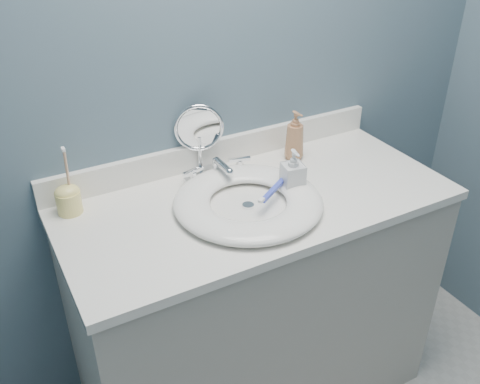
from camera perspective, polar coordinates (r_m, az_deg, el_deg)
back_wall at (r=1.74m, az=-2.65°, el=12.65°), size 2.20×0.02×2.40m
vanity_cabinet at (r=1.93m, az=1.64°, el=-12.16°), size 1.20×0.55×0.85m
countertop at (r=1.66m, az=1.86°, el=-1.07°), size 1.22×0.57×0.03m
backsplash at (r=1.83m, az=-2.27°, el=4.38°), size 1.22×0.02×0.09m
basin at (r=1.60m, az=0.88°, el=-1.01°), size 0.45×0.45×0.04m
drain at (r=1.61m, az=0.87°, el=-1.46°), size 0.04×0.04×0.01m
faucet at (r=1.75m, az=-2.31°, el=2.26°), size 0.25×0.13×0.07m
makeup_mirror at (r=1.75m, az=-4.38°, el=6.02°), size 0.16×0.09×0.24m
soap_bottle_amber at (r=1.85m, az=5.86°, el=6.00°), size 0.07×0.07×0.17m
soap_bottle_clear at (r=1.66m, az=5.68°, el=2.16°), size 0.08×0.08×0.14m
toothbrush_holder at (r=1.64m, az=-17.85°, el=-0.63°), size 0.07×0.07×0.21m
toothbrush_lying at (r=1.61m, az=3.53°, el=0.18°), size 0.15×0.11×0.02m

